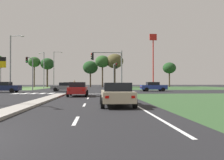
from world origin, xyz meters
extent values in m
plane|color=black|center=(0.00, 30.00, 0.00)|extent=(200.00, 200.00, 0.00)
cube|color=#2D4C28|center=(25.50, 54.50, 0.00)|extent=(35.00, 35.00, 0.01)
cube|color=gray|center=(0.00, 11.00, 0.07)|extent=(1.20, 22.00, 0.14)
cube|color=gray|center=(0.00, 55.00, 0.07)|extent=(1.20, 36.00, 0.14)
cube|color=silver|center=(3.50, 3.09, 0.01)|extent=(0.14, 2.00, 0.01)
cube|color=silver|center=(3.50, 9.09, 0.01)|extent=(0.14, 2.00, 0.01)
cube|color=silver|center=(3.50, 15.09, 0.01)|extent=(0.14, 2.00, 0.01)
cube|color=silver|center=(6.85, 12.00, 0.01)|extent=(0.14, 24.00, 0.01)
cube|color=silver|center=(3.80, 23.00, 0.01)|extent=(6.40, 0.50, 0.01)
cube|color=silver|center=(-6.40, 24.80, 0.01)|extent=(0.70, 2.80, 0.01)
cube|color=silver|center=(-5.25, 24.80, 0.01)|extent=(0.70, 2.80, 0.01)
cube|color=silver|center=(-4.10, 24.80, 0.01)|extent=(0.70, 2.80, 0.01)
cube|color=silver|center=(-2.95, 24.80, 0.01)|extent=(0.70, 2.80, 0.01)
cube|color=silver|center=(-1.80, 24.80, 0.01)|extent=(0.70, 2.80, 0.01)
cube|color=navy|center=(13.87, 31.02, 0.68)|extent=(4.31, 1.81, 0.71)
cube|color=black|center=(13.72, 31.02, 1.29)|extent=(1.98, 1.59, 0.52)
cube|color=red|center=(11.70, 31.71, 0.75)|extent=(0.04, 0.20, 0.14)
cube|color=red|center=(11.70, 30.33, 0.75)|extent=(0.04, 0.20, 0.14)
cylinder|color=black|center=(15.25, 31.92, 0.32)|extent=(0.64, 0.22, 0.64)
cylinder|color=black|center=(15.25, 30.12, 0.32)|extent=(0.64, 0.22, 0.64)
cylinder|color=black|center=(12.50, 31.92, 0.32)|extent=(0.64, 0.22, 0.64)
cylinder|color=black|center=(12.50, 30.12, 0.32)|extent=(0.64, 0.22, 0.64)
cube|color=maroon|center=(-2.40, 46.43, 0.66)|extent=(1.84, 4.59, 0.68)
cube|color=black|center=(-2.40, 46.58, 1.26)|extent=(1.62, 2.11, 0.52)
cube|color=red|center=(-1.70, 48.75, 0.73)|extent=(0.20, 0.04, 0.14)
cube|color=red|center=(-3.10, 48.75, 0.73)|extent=(0.20, 0.04, 0.14)
cylinder|color=black|center=(-1.48, 44.97, 0.32)|extent=(0.22, 0.64, 0.64)
cylinder|color=black|center=(-3.33, 44.97, 0.32)|extent=(0.22, 0.64, 0.64)
cylinder|color=black|center=(-1.48, 47.90, 0.32)|extent=(0.22, 0.64, 0.64)
cylinder|color=black|center=(-3.33, 47.90, 0.32)|extent=(0.22, 0.64, 0.64)
cube|color=#161E47|center=(-9.23, 27.92, 0.69)|extent=(4.45, 1.87, 0.73)
cube|color=black|center=(-9.38, 27.92, 1.31)|extent=(2.05, 1.64, 0.52)
cylinder|color=black|center=(-7.80, 28.85, 0.32)|extent=(0.64, 0.22, 0.64)
cylinder|color=black|center=(-7.80, 26.99, 0.32)|extent=(0.64, 0.22, 0.64)
cube|color=#19565B|center=(-2.41, 58.26, 0.69)|extent=(1.88, 4.58, 0.74)
cube|color=black|center=(-2.41, 58.41, 1.32)|extent=(1.65, 2.11, 0.52)
cube|color=red|center=(-1.70, 60.57, 0.76)|extent=(0.20, 0.04, 0.14)
cube|color=red|center=(-3.12, 60.57, 0.76)|extent=(0.20, 0.04, 0.14)
cylinder|color=black|center=(-1.47, 56.79, 0.32)|extent=(0.22, 0.64, 0.64)
cylinder|color=black|center=(-3.35, 56.79, 0.32)|extent=(0.22, 0.64, 0.64)
cylinder|color=black|center=(-1.47, 59.72, 0.32)|extent=(0.22, 0.64, 0.64)
cylinder|color=black|center=(-3.35, 59.72, 0.32)|extent=(0.22, 0.64, 0.64)
cube|color=#A31919|center=(2.30, 18.52, 0.66)|extent=(1.86, 4.25, 0.67)
cube|color=black|center=(2.30, 18.37, 1.25)|extent=(1.64, 1.95, 0.52)
cube|color=red|center=(1.60, 16.38, 0.72)|extent=(0.20, 0.04, 0.14)
cube|color=red|center=(3.01, 16.38, 0.72)|extent=(0.20, 0.04, 0.14)
cylinder|color=black|center=(1.37, 19.88, 0.32)|extent=(0.22, 0.64, 0.64)
cylinder|color=black|center=(3.23, 19.88, 0.32)|extent=(0.22, 0.64, 0.64)
cylinder|color=black|center=(1.37, 17.16, 0.32)|extent=(0.22, 0.64, 0.64)
cylinder|color=black|center=(3.23, 17.16, 0.32)|extent=(0.22, 0.64, 0.64)
cube|color=#BCAD8E|center=(5.57, 8.36, 0.64)|extent=(1.85, 4.22, 0.63)
cube|color=black|center=(5.57, 8.21, 1.21)|extent=(1.63, 1.94, 0.52)
cube|color=red|center=(4.86, 6.23, 0.70)|extent=(0.20, 0.04, 0.14)
cube|color=red|center=(6.27, 6.23, 0.70)|extent=(0.20, 0.04, 0.14)
cylinder|color=black|center=(4.64, 9.71, 0.32)|extent=(0.22, 0.64, 0.64)
cylinder|color=black|center=(6.49, 9.71, 0.32)|extent=(0.22, 0.64, 0.64)
cylinder|color=black|center=(4.64, 7.01, 0.32)|extent=(0.22, 0.64, 0.64)
cylinder|color=black|center=(6.49, 7.01, 0.32)|extent=(0.22, 0.64, 0.64)
cube|color=slate|center=(-0.95, 31.96, 0.64)|extent=(4.51, 1.84, 0.64)
cube|color=black|center=(-0.80, 31.96, 1.22)|extent=(2.07, 1.62, 0.52)
cube|color=red|center=(1.32, 31.25, 0.70)|extent=(0.04, 0.20, 0.14)
cube|color=red|center=(1.32, 32.66, 0.70)|extent=(0.04, 0.20, 0.14)
cylinder|color=black|center=(-2.40, 31.03, 0.32)|extent=(0.64, 0.22, 0.64)
cylinder|color=black|center=(-2.40, 32.88, 0.32)|extent=(0.64, 0.22, 0.64)
cylinder|color=black|center=(0.49, 31.03, 0.32)|extent=(0.64, 0.22, 0.64)
cylinder|color=black|center=(0.49, 32.88, 0.32)|extent=(0.64, 0.22, 0.64)
cylinder|color=gray|center=(7.60, 23.40, 2.84)|extent=(0.18, 0.18, 5.67)
cylinder|color=gray|center=(5.70, 23.40, 5.42)|extent=(3.80, 0.12, 0.12)
cube|color=black|center=(3.80, 23.40, 4.90)|extent=(0.26, 0.32, 0.95)
sphere|color=red|center=(3.64, 23.40, 5.20)|extent=(0.20, 0.20, 0.20)
sphere|color=#3A2405|center=(3.64, 23.40, 4.90)|extent=(0.20, 0.20, 0.20)
sphere|color=black|center=(3.64, 23.40, 4.60)|extent=(0.20, 0.20, 0.20)
cylinder|color=gray|center=(-7.60, 36.60, 3.05)|extent=(0.18, 0.18, 6.11)
cylinder|color=gray|center=(-7.60, 34.84, 5.86)|extent=(0.12, 3.51, 0.12)
cube|color=black|center=(-7.60, 33.09, 5.33)|extent=(0.32, 0.26, 0.95)
sphere|color=#360503|center=(-7.60, 32.93, 5.63)|extent=(0.20, 0.20, 0.20)
sphere|color=#3A2405|center=(-7.60, 32.93, 5.33)|extent=(0.20, 0.20, 0.20)
sphere|color=green|center=(-7.60, 32.93, 5.03)|extent=(0.20, 0.20, 0.20)
cylinder|color=gray|center=(7.60, 36.60, 2.51)|extent=(0.18, 0.18, 5.03)
cylinder|color=gray|center=(7.60, 33.86, 4.78)|extent=(0.12, 5.47, 0.12)
cube|color=black|center=(7.60, 31.13, 4.25)|extent=(0.32, 0.26, 0.95)
sphere|color=red|center=(7.60, 30.97, 4.55)|extent=(0.20, 0.20, 0.20)
sphere|color=#3A2405|center=(7.60, 30.97, 4.25)|extent=(0.20, 0.20, 0.20)
sphere|color=black|center=(7.60, 30.97, 3.95)|extent=(0.20, 0.20, 0.20)
cylinder|color=gray|center=(-8.71, 28.81, 4.30)|extent=(0.20, 0.20, 8.60)
cylinder|color=gray|center=(-7.72, 28.51, 8.50)|extent=(2.00, 0.70, 0.10)
ellipsoid|color=#B2B2A8|center=(-6.74, 28.21, 8.40)|extent=(0.56, 0.28, 0.20)
cylinder|color=gray|center=(-8.71, 50.16, 4.50)|extent=(0.20, 0.20, 9.01)
cylinder|color=gray|center=(-9.41, 50.65, 8.91)|extent=(1.45, 1.07, 0.10)
ellipsoid|color=#B2B2A8|center=(-10.11, 51.14, 8.81)|extent=(0.56, 0.28, 0.20)
cylinder|color=gray|center=(-8.71, 62.98, 5.46)|extent=(0.20, 0.20, 10.92)
cylinder|color=gray|center=(-7.57, 63.21, 10.82)|extent=(2.30, 0.55, 0.10)
ellipsoid|color=#B2B2A8|center=(-6.43, 63.43, 10.72)|extent=(0.56, 0.28, 0.20)
cylinder|color=#232833|center=(-0.19, 39.66, 0.53)|extent=(0.16, 0.16, 0.77)
cylinder|color=#9E8966|center=(-0.19, 39.66, 1.31)|extent=(0.34, 0.34, 0.81)
sphere|color=tan|center=(-0.19, 39.66, 1.83)|extent=(0.23, 0.23, 0.23)
cylinder|color=red|center=(18.68, 49.65, 6.11)|extent=(0.28, 0.28, 12.22)
cube|color=red|center=(18.68, 49.65, 13.02)|extent=(1.80, 0.30, 1.60)
torus|color=yellow|center=(18.29, 49.82, 13.02)|extent=(0.96, 0.16, 0.96)
torus|color=yellow|center=(19.08, 49.82, 13.02)|extent=(0.96, 0.16, 0.96)
cylinder|color=silver|center=(-12.01, 33.17, 2.00)|extent=(0.24, 0.24, 4.00)
cube|color=gold|center=(-12.01, 33.17, 4.55)|extent=(1.80, 0.24, 1.10)
cube|color=black|center=(-12.01, 33.17, 5.45)|extent=(1.80, 0.24, 0.70)
cylinder|color=#423323|center=(-15.20, 65.22, 3.43)|extent=(0.36, 0.36, 6.87)
ellipsoid|color=#285123|center=(-15.20, 65.22, 7.89)|extent=(3.74, 3.74, 3.18)
cylinder|color=#423323|center=(-11.13, 65.04, 3.08)|extent=(0.47, 0.47, 6.16)
ellipsoid|color=#1E421E|center=(-11.13, 65.04, 7.32)|extent=(4.22, 4.22, 3.59)
cylinder|color=#423323|center=(2.34, 65.48, 2.49)|extent=(0.45, 0.45, 4.99)
ellipsoid|color=#1E421E|center=(2.34, 65.48, 6.31)|extent=(4.81, 4.81, 4.09)
cylinder|color=#423323|center=(9.85, 61.29, 3.27)|extent=(0.45, 0.45, 6.53)
ellipsoid|color=#4C4728|center=(9.85, 61.29, 7.96)|extent=(5.20, 5.20, 4.42)
cylinder|color=#423323|center=(6.10, 61.36, 3.33)|extent=(0.41, 0.41, 6.65)
ellipsoid|color=#285123|center=(6.10, 61.36, 7.83)|extent=(4.30, 4.30, 3.66)
cylinder|color=#423323|center=(28.00, 64.88, 2.52)|extent=(0.42, 0.42, 5.04)
ellipsoid|color=#1E421E|center=(28.00, 64.88, 6.21)|extent=(4.25, 4.25, 3.61)
camera|label=1|loc=(4.29, -5.57, 1.49)|focal=35.47mm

